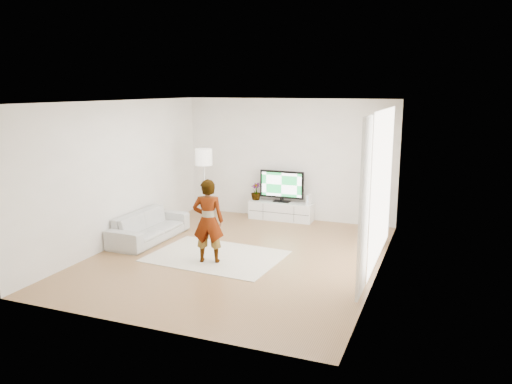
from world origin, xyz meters
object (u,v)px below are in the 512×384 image
at_px(floor_lamp, 204,160).
at_px(television, 282,185).
at_px(rug, 216,256).
at_px(sofa, 149,226).
at_px(media_console, 281,211).
at_px(player, 208,221).

bearing_deg(floor_lamp, television, 29.48).
bearing_deg(rug, sofa, 165.14).
bearing_deg(media_console, sofa, -128.82).
bearing_deg(television, rug, -95.43).
bearing_deg(rug, player, -87.68).
distance_m(television, player, 3.28).
bearing_deg(sofa, television, -37.32).
bearing_deg(floor_lamp, rug, -58.35).
relative_size(media_console, player, 1.01).
bearing_deg(player, rug, -104.35).
distance_m(television, sofa, 3.24).
bearing_deg(rug, television, 84.57).
height_order(rug, floor_lamp, floor_lamp).
height_order(television, sofa, television).
relative_size(television, floor_lamp, 0.62).
height_order(rug, sofa, sofa).
relative_size(television, player, 0.71).
bearing_deg(sofa, player, -112.82).
height_order(television, floor_lamp, floor_lamp).
height_order(sofa, floor_lamp, floor_lamp).
bearing_deg(media_console, player, -94.73).
height_order(television, rug, television).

